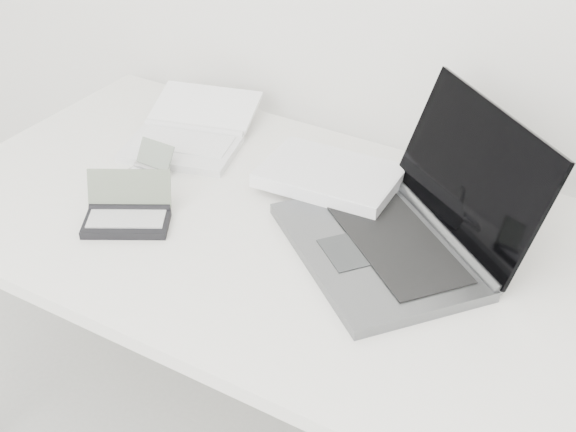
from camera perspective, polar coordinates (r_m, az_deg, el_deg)
The scene contains 5 objects.
desk at distance 1.57m, azimuth 1.69°, elevation -2.83°, with size 1.60×0.80×0.73m.
laptop_large at distance 1.55m, azimuth 6.66°, elevation 0.36°, with size 0.63×0.54×0.26m.
netbook_open_white at distance 1.87m, azimuth -7.10°, elevation 5.66°, with size 0.32×0.38×0.06m.
pda_silver at distance 1.74m, azimuth -10.11°, elevation 3.12°, with size 0.09×0.10×0.07m.
palmtop_charcoal at distance 1.60m, azimuth -11.35°, elevation 0.11°, with size 0.20×0.19×0.09m.
Camera 1 is at (0.61, 0.45, 1.63)m, focal length 50.00 mm.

